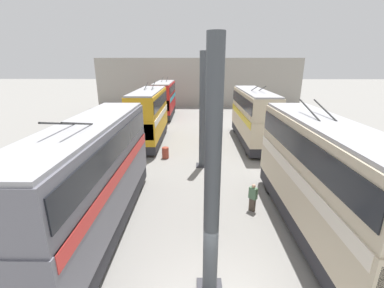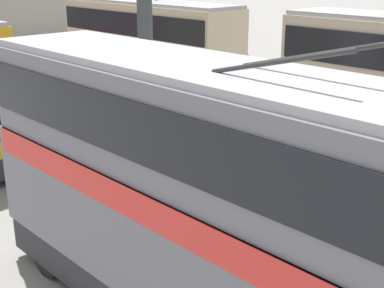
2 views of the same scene
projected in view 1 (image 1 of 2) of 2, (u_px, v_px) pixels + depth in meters
depot_back_wall at (199, 83)px, 45.06m from camera, size 0.50×36.00×8.37m
support_column_near at (212, 185)px, 7.78m from camera, size 0.90×0.90×8.41m
support_column_far at (203, 114)px, 18.62m from camera, size 0.90×0.90×8.41m
bus_left_near at (322, 173)px, 11.21m from camera, size 10.89×2.54×5.90m
bus_left_far at (253, 114)px, 24.77m from camera, size 10.57×2.54×5.75m
bus_right_near at (93, 173)px, 11.30m from camera, size 11.24×2.54×5.87m
bus_right_mid at (149, 114)px, 24.86m from camera, size 9.34×2.54×5.75m
bus_right_far at (164, 97)px, 36.97m from camera, size 9.10×2.54×5.60m
person_by_left_row at (253, 197)px, 13.62m from camera, size 0.46×0.47×1.57m
person_aisle_midway at (213, 213)px, 11.99m from camera, size 0.45×0.30×1.72m
oil_drum at (165, 153)px, 21.32m from camera, size 0.58×0.58×0.93m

